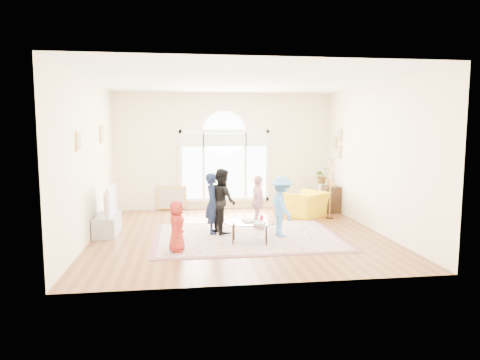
{
  "coord_description": "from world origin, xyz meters",
  "views": [
    {
      "loc": [
        -1.14,
        -8.83,
        2.22
      ],
      "look_at": [
        0.08,
        0.3,
        1.12
      ],
      "focal_mm": 32.0,
      "sensor_mm": 36.0,
      "label": 1
    }
  ],
  "objects": [
    {
      "name": "leaning_picture",
      "position": [
        -1.47,
        2.9,
        0.0
      ],
      "size": [
        0.8,
        0.14,
        0.62
      ],
      "primitive_type": "cube",
      "rotation": [
        -0.14,
        0.0,
        0.0
      ],
      "color": "tan",
      "rests_on": "ground"
    },
    {
      "name": "child_blue",
      "position": [
        0.85,
        -0.4,
        0.65
      ],
      "size": [
        0.57,
        0.86,
        1.25
      ],
      "primitive_type": "imported",
      "rotation": [
        0.0,
        0.0,
        1.7
      ],
      "color": "#509BE4",
      "rests_on": "area_rug"
    },
    {
      "name": "potted_plant",
      "position": [
        2.7,
        2.61,
        0.92
      ],
      "size": [
        0.44,
        0.4,
        0.44
      ],
      "primitive_type": "imported",
      "rotation": [
        0.0,
        0.0,
        0.13
      ],
      "color": "#33722D",
      "rests_on": "plant_pedestal"
    },
    {
      "name": "armchair",
      "position": [
        1.94,
        1.53,
        0.32
      ],
      "size": [
        1.3,
        1.29,
        0.64
      ],
      "primitive_type": "imported",
      "rotation": [
        0.0,
        0.0,
        3.84
      ],
      "color": "yellow",
      "rests_on": "ground"
    },
    {
      "name": "area_rug",
      "position": [
        0.16,
        -0.29,
        0.01
      ],
      "size": [
        3.6,
        2.6,
        0.02
      ],
      "primitive_type": "cube",
      "color": "#C2B695",
      "rests_on": "ground"
    },
    {
      "name": "child_navy",
      "position": [
        -0.54,
        0.05,
        0.66
      ],
      "size": [
        0.31,
        0.47,
        1.28
      ],
      "primitive_type": "imported",
      "rotation": [
        0.0,
        0.0,
        1.56
      ],
      "color": "#121B39",
      "rests_on": "area_rug"
    },
    {
      "name": "tv_console",
      "position": [
        -2.75,
        0.3,
        0.21
      ],
      "size": [
        0.45,
        1.0,
        0.42
      ],
      "primitive_type": "cube",
      "color": "#9C9FA4",
      "rests_on": "ground"
    },
    {
      "name": "side_cabinet",
      "position": [
        2.78,
        2.07,
        0.35
      ],
      "size": [
        0.4,
        0.5,
        0.7
      ],
      "primitive_type": "cube",
      "color": "black",
      "rests_on": "ground"
    },
    {
      "name": "room_shell",
      "position": [
        0.01,
        2.83,
        1.57
      ],
      "size": [
        6.0,
        6.0,
        6.0
      ],
      "color": "#F9EBC2",
      "rests_on": "ground"
    },
    {
      "name": "child_red",
      "position": [
        -1.27,
        -1.23,
        0.48
      ],
      "size": [
        0.38,
        0.5,
        0.93
      ],
      "primitive_type": "imported",
      "rotation": [
        0.0,
        0.0,
        1.38
      ],
      "color": "#A3261F",
      "rests_on": "area_rug"
    },
    {
      "name": "floor_lamp",
      "position": [
        2.47,
        1.26,
        1.28
      ],
      "size": [
        0.29,
        0.29,
        1.51
      ],
      "color": "black",
      "rests_on": "ground"
    },
    {
      "name": "plant_pedestal",
      "position": [
        2.7,
        2.61,
        0.35
      ],
      "size": [
        0.2,
        0.2,
        0.7
      ],
      "primitive_type": "cylinder",
      "color": "white",
      "rests_on": "ground"
    },
    {
      "name": "television",
      "position": [
        -2.74,
        0.3,
        0.72
      ],
      "size": [
        0.17,
        1.06,
        0.61
      ],
      "color": "black",
      "rests_on": "tv_console"
    },
    {
      "name": "child_pink",
      "position": [
        0.49,
        0.36,
        0.61
      ],
      "size": [
        0.44,
        0.74,
        1.18
      ],
      "primitive_type": "imported",
      "rotation": [
        0.0,
        0.0,
        1.34
      ],
      "color": "#FAB6B9",
      "rests_on": "area_rug"
    },
    {
      "name": "rug_border",
      "position": [
        0.16,
        -0.29,
        0.01
      ],
      "size": [
        3.8,
        2.8,
        0.01
      ],
      "primitive_type": "cube",
      "color": "#7D4A57",
      "rests_on": "ground"
    },
    {
      "name": "ground",
      "position": [
        0.0,
        0.0,
        0.0
      ],
      "size": [
        6.0,
        6.0,
        0.0
      ],
      "primitive_type": "plane",
      "color": "brown",
      "rests_on": "ground"
    },
    {
      "name": "child_black",
      "position": [
        -0.33,
        0.09,
        0.71
      ],
      "size": [
        0.69,
        0.79,
        1.37
      ],
      "primitive_type": "imported",
      "rotation": [
        0.0,
        0.0,
        1.86
      ],
      "color": "black",
      "rests_on": "area_rug"
    },
    {
      "name": "coffee_table",
      "position": [
        0.13,
        -0.79,
        0.4
      ],
      "size": [
        1.1,
        0.81,
        0.54
      ],
      "rotation": [
        0.0,
        0.0,
        -0.18
      ],
      "color": "silver",
      "rests_on": "ground"
    }
  ]
}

